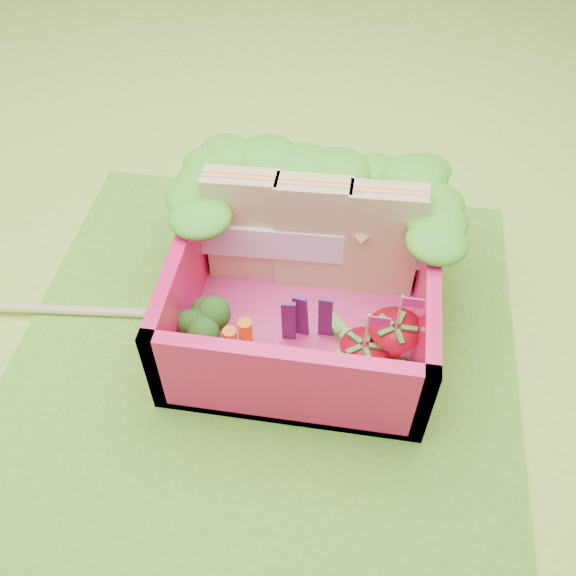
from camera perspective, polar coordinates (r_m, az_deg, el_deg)
The scene contains 13 objects.
ground at distance 3.42m, azimuth -2.02°, elevation -5.77°, with size 14.00×14.00×0.00m, color #A4CC39.
placemat at distance 3.41m, azimuth -2.03°, elevation -5.63°, with size 2.60×2.60×0.03m, color #62A525.
bento_floor at distance 3.49m, azimuth 1.40°, elevation -2.58°, with size 1.30×1.30×0.05m, color #E13980.
bento_box at distance 3.30m, azimuth 1.48°, elevation 0.11°, with size 1.30×1.30×0.55m.
lettuce_ruffle at distance 3.41m, azimuth 2.68°, elevation 9.72°, with size 1.43×0.83×0.11m.
sandwich_stack at distance 3.41m, azimuth 2.22°, elevation 4.81°, with size 1.25×0.23×0.69m.
broccoli at distance 3.23m, azimuth -7.58°, elevation -2.88°, with size 0.33×0.33×0.27m.
carrot_sticks at distance 3.21m, azimuth -4.36°, elevation -4.80°, with size 0.14×0.10×0.28m.
purple_wedges at distance 3.21m, azimuth 1.52°, elevation -2.68°, with size 0.25×0.08×0.38m.
strawberry_left at distance 3.17m, azimuth 6.63°, elevation -6.31°, with size 0.23×0.23×0.47m.
strawberry_right at distance 3.22m, azimuth 9.29°, elevation -4.97°, with size 0.27×0.27×0.51m.
snap_peas at distance 3.32m, azimuth 6.99°, elevation -5.57°, with size 0.57×0.57×0.05m.
chopsticks at distance 3.73m, azimuth -19.06°, elevation -1.86°, with size 2.12×0.26×0.04m.
Camera 1 is at (0.42, -1.93, 2.79)m, focal length 40.00 mm.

